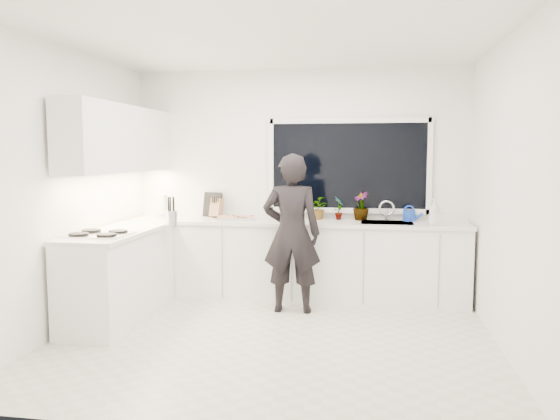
# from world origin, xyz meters

# --- Properties ---
(floor) EXTENTS (4.00, 3.50, 0.02)m
(floor) POSITION_xyz_m (0.00, 0.00, -0.01)
(floor) COLOR beige
(floor) RESTS_ON ground
(wall_back) EXTENTS (4.00, 0.02, 2.70)m
(wall_back) POSITION_xyz_m (0.00, 1.76, 1.35)
(wall_back) COLOR white
(wall_back) RESTS_ON ground
(wall_left) EXTENTS (0.02, 3.50, 2.70)m
(wall_left) POSITION_xyz_m (-2.01, 0.00, 1.35)
(wall_left) COLOR white
(wall_left) RESTS_ON ground
(wall_right) EXTENTS (0.02, 3.50, 2.70)m
(wall_right) POSITION_xyz_m (2.01, 0.00, 1.35)
(wall_right) COLOR white
(wall_right) RESTS_ON ground
(ceiling) EXTENTS (4.00, 3.50, 0.02)m
(ceiling) POSITION_xyz_m (0.00, 0.00, 2.71)
(ceiling) COLOR white
(ceiling) RESTS_ON wall_back
(window) EXTENTS (1.80, 0.02, 1.00)m
(window) POSITION_xyz_m (0.60, 1.73, 1.55)
(window) COLOR black
(window) RESTS_ON wall_back
(base_cabinets_back) EXTENTS (3.92, 0.58, 0.88)m
(base_cabinets_back) POSITION_xyz_m (0.00, 1.45, 0.44)
(base_cabinets_back) COLOR white
(base_cabinets_back) RESTS_ON floor
(base_cabinets_left) EXTENTS (0.58, 1.60, 0.88)m
(base_cabinets_left) POSITION_xyz_m (-1.67, 0.35, 0.44)
(base_cabinets_left) COLOR white
(base_cabinets_left) RESTS_ON floor
(countertop_back) EXTENTS (3.94, 0.62, 0.04)m
(countertop_back) POSITION_xyz_m (0.00, 1.44, 0.90)
(countertop_back) COLOR silver
(countertop_back) RESTS_ON base_cabinets_back
(countertop_left) EXTENTS (0.62, 1.60, 0.04)m
(countertop_left) POSITION_xyz_m (-1.67, 0.35, 0.90)
(countertop_left) COLOR silver
(countertop_left) RESTS_ON base_cabinets_left
(upper_cabinets) EXTENTS (0.34, 2.10, 0.70)m
(upper_cabinets) POSITION_xyz_m (-1.79, 0.70, 1.85)
(upper_cabinets) COLOR white
(upper_cabinets) RESTS_ON wall_left
(sink) EXTENTS (0.58, 0.42, 0.14)m
(sink) POSITION_xyz_m (1.05, 1.45, 0.87)
(sink) COLOR silver
(sink) RESTS_ON countertop_back
(faucet) EXTENTS (0.03, 0.03, 0.22)m
(faucet) POSITION_xyz_m (1.05, 1.65, 1.03)
(faucet) COLOR silver
(faucet) RESTS_ON countertop_back
(stovetop) EXTENTS (0.56, 0.48, 0.03)m
(stovetop) POSITION_xyz_m (-1.69, -0.00, 0.94)
(stovetop) COLOR black
(stovetop) RESTS_ON countertop_left
(person) EXTENTS (0.64, 0.44, 1.70)m
(person) POSITION_xyz_m (0.04, 0.90, 0.85)
(person) COLOR black
(person) RESTS_ON floor
(pizza_tray) EXTENTS (0.52, 0.43, 0.03)m
(pizza_tray) POSITION_xyz_m (-0.69, 1.42, 0.94)
(pizza_tray) COLOR silver
(pizza_tray) RESTS_ON countertop_back
(pizza) EXTENTS (0.47, 0.39, 0.01)m
(pizza) POSITION_xyz_m (-0.69, 1.42, 0.95)
(pizza) COLOR red
(pizza) RESTS_ON pizza_tray
(watering_can) EXTENTS (0.16, 0.16, 0.13)m
(watering_can) POSITION_xyz_m (1.30, 1.61, 0.98)
(watering_can) COLOR #133BBA
(watering_can) RESTS_ON countertop_back
(paper_towel_roll) EXTENTS (0.14, 0.14, 0.26)m
(paper_towel_roll) POSITION_xyz_m (-1.66, 1.55, 1.05)
(paper_towel_roll) COLOR white
(paper_towel_roll) RESTS_ON countertop_back
(knife_block) EXTENTS (0.15, 0.13, 0.22)m
(knife_block) POSITION_xyz_m (-0.99, 1.59, 1.03)
(knife_block) COLOR brown
(knife_block) RESTS_ON countertop_back
(utensil_crock) EXTENTS (0.14, 0.14, 0.16)m
(utensil_crock) POSITION_xyz_m (-1.26, 0.80, 1.00)
(utensil_crock) COLOR #B9B9BE
(utensil_crock) RESTS_ON countertop_left
(picture_frame_large) EXTENTS (0.22, 0.05, 0.28)m
(picture_frame_large) POSITION_xyz_m (-1.05, 1.69, 1.06)
(picture_frame_large) COLOR black
(picture_frame_large) RESTS_ON countertop_back
(picture_frame_small) EXTENTS (0.25, 0.09, 0.30)m
(picture_frame_small) POSITION_xyz_m (-1.07, 1.69, 1.07)
(picture_frame_small) COLOR black
(picture_frame_small) RESTS_ON countertop_back
(herb_plants) EXTENTS (1.09, 0.31, 0.33)m
(herb_plants) POSITION_xyz_m (0.38, 1.61, 1.07)
(herb_plants) COLOR #26662D
(herb_plants) RESTS_ON countertop_back
(soap_bottles) EXTENTS (0.17, 0.15, 0.29)m
(soap_bottles) POSITION_xyz_m (1.56, 1.30, 1.05)
(soap_bottles) COLOR #D8BF66
(soap_bottles) RESTS_ON countertop_back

